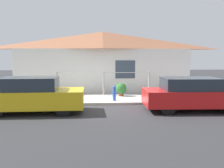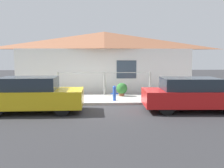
{
  "view_description": "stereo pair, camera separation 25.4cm",
  "coord_description": "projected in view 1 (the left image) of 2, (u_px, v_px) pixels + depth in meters",
  "views": [
    {
      "loc": [
        -0.34,
        -10.69,
        2.09
      ],
      "look_at": [
        0.32,
        0.3,
        0.9
      ],
      "focal_mm": 40.0,
      "sensor_mm": 36.0,
      "label": 1
    },
    {
      "loc": [
        -0.09,
        -10.7,
        2.09
      ],
      "look_at": [
        0.32,
        0.3,
        0.9
      ],
      "focal_mm": 40.0,
      "sensor_mm": 36.0,
      "label": 2
    }
  ],
  "objects": [
    {
      "name": "fire_hydrant",
      "position": [
        114.0,
        93.0,
        11.36
      ],
      "size": [
        0.34,
        0.15,
        0.69
      ],
      "color": "blue",
      "rests_on": "sidewalk"
    },
    {
      "name": "sidewalk",
      "position": [
        104.0,
        99.0,
        12.04
      ],
      "size": [
        24.0,
        2.4,
        0.11
      ],
      "color": "#B2AFA8",
      "rests_on": "ground_plane"
    },
    {
      "name": "car_right",
      "position": [
        193.0,
        94.0,
        9.72
      ],
      "size": [
        3.91,
        1.74,
        1.29
      ],
      "rotation": [
        0.0,
        0.0,
        -0.03
      ],
      "color": "red",
      "rests_on": "ground_plane"
    },
    {
      "name": "potted_plant_near_hydrant",
      "position": [
        121.0,
        89.0,
        12.73
      ],
      "size": [
        0.57,
        0.57,
        0.67
      ],
      "color": "brown",
      "rests_on": "sidewalk"
    },
    {
      "name": "house",
      "position": [
        103.0,
        44.0,
        14.65
      ],
      "size": [
        10.26,
        2.23,
        3.58
      ],
      "color": "white",
      "rests_on": "ground_plane"
    },
    {
      "name": "ground_plane",
      "position": [
        105.0,
        105.0,
        10.85
      ],
      "size": [
        60.0,
        60.0,
        0.0
      ],
      "primitive_type": "plane",
      "color": "#2D2D30"
    },
    {
      "name": "car_left",
      "position": [
        33.0,
        95.0,
        9.35
      ],
      "size": [
        3.76,
        1.73,
        1.34
      ],
      "rotation": [
        0.0,
        0.0,
        0.03
      ],
      "color": "gold",
      "rests_on": "ground_plane"
    },
    {
      "name": "fence",
      "position": [
        104.0,
        82.0,
        13.0
      ],
      "size": [
        4.9,
        0.1,
        1.23
      ],
      "color": "#999993",
      "rests_on": "sidewalk"
    }
  ]
}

